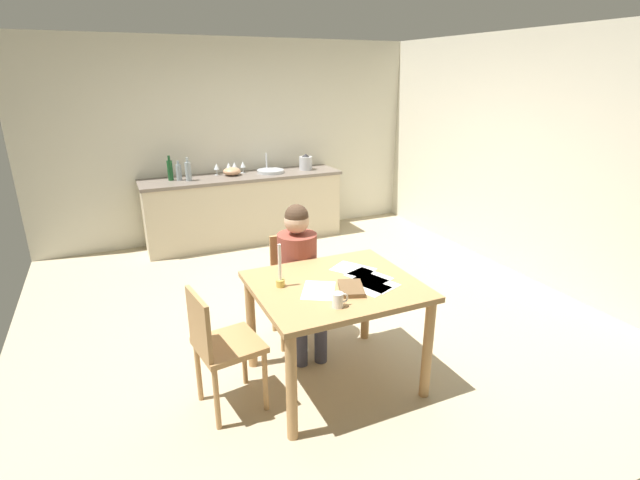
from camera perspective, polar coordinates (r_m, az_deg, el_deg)
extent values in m
cube|color=tan|center=(4.59, -1.15, -8.76)|extent=(5.20, 5.20, 0.04)
cube|color=beige|center=(6.57, -10.43, 11.76)|extent=(5.20, 0.12, 2.60)
cube|color=beige|center=(5.66, 24.04, 9.19)|extent=(0.12, 5.20, 2.60)
cube|color=beige|center=(6.40, -9.15, 3.66)|extent=(2.57, 0.60, 0.86)
cube|color=#72665B|center=(6.29, -9.37, 7.60)|extent=(2.61, 0.64, 0.04)
cube|color=tan|center=(3.27, 1.88, -5.61)|extent=(1.12, 0.97, 0.04)
cylinder|color=tan|center=(2.97, -3.48, -17.45)|extent=(0.07, 0.07, 0.75)
cylinder|color=tan|center=(3.38, 12.93, -12.84)|extent=(0.07, 0.07, 0.75)
cylinder|color=tan|center=(3.65, -8.38, -9.93)|extent=(0.07, 0.07, 0.75)
cylinder|color=tan|center=(3.99, 5.58, -7.06)|extent=(0.07, 0.07, 0.75)
cube|color=tan|center=(3.94, -2.82, -5.80)|extent=(0.45, 0.45, 0.04)
cube|color=tan|center=(4.02, -3.55, -2.02)|extent=(0.36, 0.07, 0.40)
cylinder|color=tan|center=(3.87, -4.58, -10.37)|extent=(0.04, 0.04, 0.46)
cylinder|color=tan|center=(3.95, 0.30, -9.66)|extent=(0.04, 0.04, 0.46)
cylinder|color=tan|center=(4.16, -5.66, -8.12)|extent=(0.04, 0.04, 0.46)
cylinder|color=tan|center=(4.23, -1.12, -7.52)|extent=(0.04, 0.04, 0.46)
cylinder|color=brown|center=(3.83, -2.77, -2.83)|extent=(0.36, 0.36, 0.50)
sphere|color=#D8AD8C|center=(3.71, -2.86, 2.32)|extent=(0.20, 0.20, 0.20)
sphere|color=#473323|center=(3.70, -2.87, 2.91)|extent=(0.19, 0.19, 0.19)
cylinder|color=#383847|center=(3.75, -3.14, -7.56)|extent=(0.17, 0.39, 0.13)
cylinder|color=#383847|center=(3.70, -2.32, -11.96)|extent=(0.10, 0.10, 0.45)
cylinder|color=#383847|center=(3.79, -0.78, -7.24)|extent=(0.17, 0.39, 0.13)
cylinder|color=#383847|center=(3.74, 0.10, -11.58)|extent=(0.10, 0.10, 0.45)
cube|color=tan|center=(3.22, -10.99, -12.40)|extent=(0.45, 0.45, 0.04)
cube|color=tan|center=(3.07, -14.48, -9.91)|extent=(0.08, 0.36, 0.40)
cylinder|color=tan|center=(3.28, -6.67, -16.58)|extent=(0.04, 0.04, 0.46)
cylinder|color=tan|center=(3.54, -9.20, -13.74)|extent=(0.04, 0.04, 0.46)
cylinder|color=tan|center=(3.18, -12.44, -18.28)|extent=(0.04, 0.04, 0.46)
cylinder|color=tan|center=(3.44, -14.55, -15.18)|extent=(0.04, 0.04, 0.46)
cylinder|color=white|center=(2.93, 2.18, -7.30)|extent=(0.07, 0.07, 0.09)
torus|color=white|center=(2.95, 2.89, -7.07)|extent=(0.06, 0.01, 0.06)
cylinder|color=gold|center=(3.22, -4.84, -5.24)|extent=(0.06, 0.06, 0.05)
cylinder|color=white|center=(3.16, -4.92, -2.71)|extent=(0.02, 0.02, 0.26)
cube|color=brown|center=(3.16, 3.80, -5.88)|extent=(0.23, 0.28, 0.03)
cube|color=white|center=(3.50, 4.06, -3.56)|extent=(0.34, 0.36, 0.00)
cube|color=white|center=(3.29, 6.69, -5.21)|extent=(0.30, 0.35, 0.00)
cube|color=white|center=(3.16, -0.17, -6.13)|extent=(0.33, 0.36, 0.00)
cube|color=white|center=(3.23, 5.63, -5.60)|extent=(0.31, 0.36, 0.00)
cube|color=white|center=(3.38, 5.91, -4.45)|extent=(0.30, 0.35, 0.00)
cylinder|color=#B2B7BC|center=(6.39, -6.03, 8.31)|extent=(0.36, 0.36, 0.04)
cylinder|color=silver|center=(6.53, -6.52, 9.41)|extent=(0.02, 0.02, 0.24)
cylinder|color=#194C23|center=(6.16, -17.74, 8.05)|extent=(0.07, 0.07, 0.25)
cylinder|color=#194C23|center=(6.14, -17.89, 9.45)|extent=(0.03, 0.03, 0.06)
cylinder|color=#8C999E|center=(6.14, -16.77, 7.85)|extent=(0.07, 0.07, 0.19)
cylinder|color=#8C999E|center=(6.12, -16.88, 8.95)|extent=(0.03, 0.03, 0.05)
cylinder|color=#8C999E|center=(6.08, -15.71, 8.01)|extent=(0.07, 0.07, 0.23)
cylinder|color=#8C999E|center=(6.05, -15.84, 9.34)|extent=(0.03, 0.03, 0.06)
ellipsoid|color=tan|center=(6.29, -10.65, 8.20)|extent=(0.23, 0.23, 0.10)
cylinder|color=#B7BABF|center=(6.56, -1.75, 9.31)|extent=(0.18, 0.18, 0.18)
cone|color=#262628|center=(6.54, -1.76, 10.26)|extent=(0.11, 0.11, 0.04)
cylinder|color=silver|center=(6.44, -9.30, 8.09)|extent=(0.06, 0.06, 0.00)
cylinder|color=silver|center=(6.44, -9.32, 8.41)|extent=(0.01, 0.01, 0.07)
cone|color=silver|center=(6.42, -9.35, 9.07)|extent=(0.07, 0.07, 0.08)
cylinder|color=silver|center=(6.42, -10.30, 7.98)|extent=(0.06, 0.06, 0.00)
cylinder|color=silver|center=(6.41, -10.32, 8.30)|extent=(0.01, 0.01, 0.07)
cone|color=silver|center=(6.40, -10.36, 8.96)|extent=(0.07, 0.07, 0.08)
cylinder|color=silver|center=(6.40, -10.97, 7.90)|extent=(0.06, 0.06, 0.00)
cylinder|color=silver|center=(6.39, -10.99, 8.23)|extent=(0.01, 0.01, 0.07)
cone|color=silver|center=(6.38, -11.04, 8.89)|extent=(0.07, 0.07, 0.08)
cylinder|color=silver|center=(6.36, -12.39, 7.74)|extent=(0.06, 0.06, 0.00)
cylinder|color=silver|center=(6.36, -12.41, 8.07)|extent=(0.01, 0.01, 0.07)
cone|color=silver|center=(6.34, -12.46, 8.73)|extent=(0.07, 0.07, 0.08)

